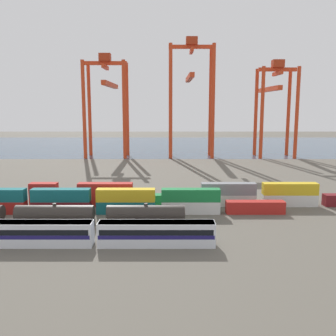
{
  "coord_description": "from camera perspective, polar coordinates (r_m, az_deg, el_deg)",
  "views": [
    {
      "loc": [
        11.35,
        -80.47,
        22.14
      ],
      "look_at": [
        11.24,
        28.07,
        4.33
      ],
      "focal_mm": 40.63,
      "sensor_mm": 36.0,
      "label": 1
    }
  ],
  "objects": [
    {
      "name": "passenger_train",
      "position": [
        65.09,
        -19.33,
        -9.12
      ],
      "size": [
        57.64,
        3.14,
        3.9
      ],
      "color": "silver",
      "rests_on": "ground_plane"
    },
    {
      "name": "shipping_container_6",
      "position": [
        79.26,
        -6.29,
        -4.04
      ],
      "size": [
        12.1,
        2.44,
        2.6
      ],
      "primitive_type": "cube",
      "color": "gold",
      "rests_on": "shipping_container_5"
    },
    {
      "name": "gantry_crane_central",
      "position": [
        169.32,
        3.51,
        12.06
      ],
      "size": [
        19.37,
        38.66,
        50.66
      ],
      "color": "red",
      "rests_on": "ground_plane"
    },
    {
      "name": "shipping_container_17",
      "position": [
        86.28,
        9.07,
        -4.78
      ],
      "size": [
        12.1,
        2.44,
        2.6
      ],
      "primitive_type": "cube",
      "color": "silver",
      "rests_on": "ground_plane"
    },
    {
      "name": "shipping_container_8",
      "position": [
        78.91,
        3.48,
        -4.06
      ],
      "size": [
        12.1,
        2.44,
        2.6
      ],
      "primitive_type": "cube",
      "color": "#197538",
      "rests_on": "shipping_container_7"
    },
    {
      "name": "shipping_container_16",
      "position": [
        85.22,
        -0.11,
        -4.84
      ],
      "size": [
        12.1,
        2.44,
        2.6
      ],
      "primitive_type": "cube",
      "color": "#197538",
      "rests_on": "ground_plane"
    },
    {
      "name": "shipping_container_20",
      "position": [
        88.89,
        17.9,
        -2.98
      ],
      "size": [
        12.1,
        2.44,
        2.6
      ],
      "primitive_type": "cube",
      "color": "gold",
      "rests_on": "shipping_container_19"
    },
    {
      "name": "shipping_container_9",
      "position": [
        81.46,
        13.0,
        -5.75
      ],
      "size": [
        12.1,
        2.44,
        2.6
      ],
      "primitive_type": "cube",
      "color": "#AD211C",
      "rests_on": "ground_plane"
    },
    {
      "name": "ground_plane",
      "position": [
        123.01,
        -5.24,
        -1.09
      ],
      "size": [
        420.0,
        420.0,
        0.0
      ],
      "primitive_type": "plane",
      "color": "#5B564C"
    },
    {
      "name": "shipping_container_12",
      "position": [
        89.61,
        -18.0,
        -4.6
      ],
      "size": [
        6.04,
        2.44,
        2.6
      ],
      "primitive_type": "cube",
      "color": "#AD211C",
      "rests_on": "ground_plane"
    },
    {
      "name": "shipping_container_4",
      "position": [
        81.84,
        -15.71,
        -3.91
      ],
      "size": [
        12.1,
        2.44,
        2.6
      ],
      "primitive_type": "cube",
      "color": "#146066",
      "rests_on": "shipping_container_3"
    },
    {
      "name": "freight_tank_row",
      "position": [
        74.04,
        -16.53,
        -6.83
      ],
      "size": [
        48.2,
        2.87,
        4.33
      ],
      "color": "#232326",
      "rests_on": "ground_plane"
    },
    {
      "name": "gantry_crane_east",
      "position": [
        175.02,
        15.75,
        10.0
      ],
      "size": [
        16.19,
        35.96,
        41.37
      ],
      "color": "red",
      "rests_on": "ground_plane"
    },
    {
      "name": "shipping_container_14",
      "position": [
        86.36,
        -9.28,
        -4.77
      ],
      "size": [
        12.1,
        2.44,
        2.6
      ],
      "primitive_type": "cube",
      "color": "#AD211C",
      "rests_on": "ground_plane"
    },
    {
      "name": "shipping_container_13",
      "position": [
        89.04,
        -18.09,
        -2.97
      ],
      "size": [
        6.04,
        2.44,
        2.6
      ],
      "primitive_type": "cube",
      "color": "#AD211C",
      "rests_on": "shipping_container_12"
    },
    {
      "name": "shipping_container_15",
      "position": [
        85.77,
        -9.33,
        -3.09
      ],
      "size": [
        12.1,
        2.44,
        2.6
      ],
      "primitive_type": "cube",
      "color": "#AD211C",
      "rests_on": "shipping_container_14"
    },
    {
      "name": "harbour_water",
      "position": [
        214.67,
        -2.98,
        3.39
      ],
      "size": [
        400.0,
        110.0,
        0.01
      ],
      "primitive_type": "cube",
      "color": "#384C60",
      "rests_on": "ground_plane"
    },
    {
      "name": "shipping_container_3",
      "position": [
        82.46,
        -15.63,
        -5.67
      ],
      "size": [
        12.1,
        2.44,
        2.6
      ],
      "primitive_type": "cube",
      "color": "maroon",
      "rests_on": "ground_plane"
    },
    {
      "name": "shipping_container_5",
      "position": [
        79.9,
        -6.26,
        -5.86
      ],
      "size": [
        12.1,
        2.44,
        2.6
      ],
      "primitive_type": "cube",
      "color": "#146066",
      "rests_on": "ground_plane"
    },
    {
      "name": "shipping_container_18",
      "position": [
        85.69,
        9.12,
        -3.09
      ],
      "size": [
        12.1,
        2.44,
        2.6
      ],
      "primitive_type": "cube",
      "color": "slate",
      "rests_on": "shipping_container_17"
    },
    {
      "name": "shipping_container_19",
      "position": [
        89.46,
        17.82,
        -4.61
      ],
      "size": [
        12.1,
        2.44,
        2.6
      ],
      "primitive_type": "cube",
      "color": "silver",
      "rests_on": "ground_plane"
    },
    {
      "name": "gantry_crane_west",
      "position": [
        171.35,
        -9.06,
        10.83
      ],
      "size": [
        18.43,
        39.81,
        43.98
      ],
      "color": "red",
      "rests_on": "ground_plane"
    },
    {
      "name": "shipping_container_7",
      "position": [
        79.56,
        3.46,
        -5.89
      ],
      "size": [
        12.1,
        2.44,
        2.6
      ],
      "primitive_type": "cube",
      "color": "silver",
      "rests_on": "ground_plane"
    }
  ]
}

